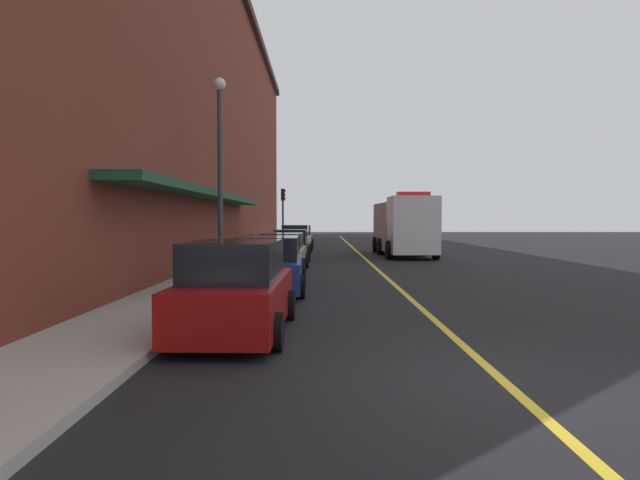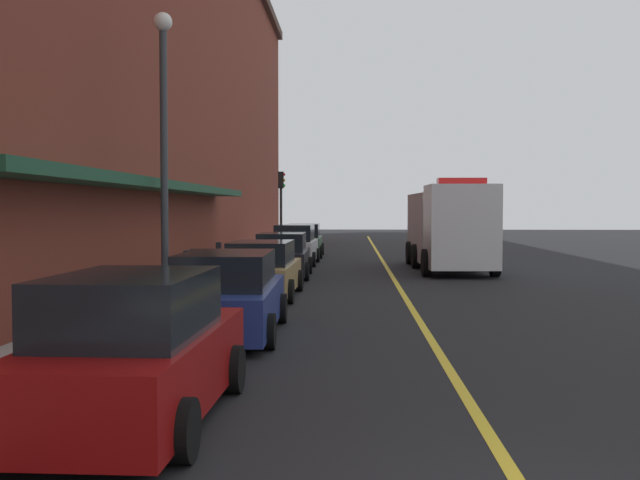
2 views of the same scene
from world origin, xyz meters
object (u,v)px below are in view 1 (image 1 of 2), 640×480
Objects in this scene: parked_car_0 at (234,291)px; parking_meter_2 at (233,250)px; parked_car_1 at (267,266)px; parked_car_2 at (280,253)px; parked_car_3 at (288,246)px; street_lamp_left at (217,155)px; box_truck at (400,226)px; parked_car_4 at (293,240)px; parked_car_5 at (297,237)px; parking_meter_3 at (249,244)px; traffic_light_near at (280,206)px; parking_meter_0 at (237,249)px; parking_meter_1 at (234,250)px.

parked_car_0 reaches higher than parking_meter_2.
parked_car_2 is at bearing -0.56° from parked_car_1.
parking_meter_2 is at bearing 170.64° from parked_car_3.
parked_car_0 is 10.13m from street_lamp_left.
parked_car_2 is 0.57× the size of box_truck.
parked_car_4 reaches higher than parked_car_5.
parking_meter_3 is 19.28m from traffic_light_near.
box_truck is 6.41× the size of parking_meter_0.
parked_car_5 is at bearing 0.66° from parked_car_4.
parked_car_4 is at bearing 82.32° from street_lamp_left.
parking_meter_2 is 0.19× the size of street_lamp_left.
parked_car_2 is 0.70× the size of street_lamp_left.
street_lamp_left is 23.14m from traffic_light_near.
parked_car_0 is 5.93m from parked_car_1.
parking_meter_2 is 23.49m from traffic_light_near.
parked_car_4 is (0.02, 12.00, 0.08)m from parked_car_2.
box_truck reaches higher than parked_car_2.
parked_car_5 is 3.39× the size of parking_meter_3.
parking_meter_0 is 0.31× the size of traffic_light_near.
box_truck is 6.41× the size of parking_meter_3.
parked_car_1 is at bearing -178.49° from parked_car_2.
parked_car_4 is 6.87m from box_truck.
parked_car_3 is 0.99× the size of parked_car_5.
street_lamp_left is at bearing -98.67° from parking_meter_3.
parking_meter_3 is (-1.41, -4.98, 0.31)m from parked_car_3.
parked_car_1 is 3.51m from parking_meter_1.
parked_car_3 is 7.32m from box_truck.
parked_car_1 is 3.69× the size of parking_meter_1.
street_lamp_left reaches higher than box_truck.
parking_meter_1 is (0.00, -0.60, 0.00)m from parking_meter_0.
parked_car_0 is at bearing -87.69° from traffic_light_near.
street_lamp_left reaches higher than parked_car_2.
parked_car_1 is 4.06m from parking_meter_0.
parked_car_3 reaches higher than parking_meter_2.
parked_car_5 is 0.53× the size of box_truck.
parked_car_5 reaches higher than parking_meter_2.
box_truck is 15.22m from street_lamp_left.
traffic_light_near reaches higher than parked_car_4.
box_truck is at bearing 58.37° from parking_meter_1.
parked_car_1 is 7.42m from parking_meter_3.
parked_car_3 is 0.98× the size of parked_car_4.
parking_meter_2 is at bearing 175.91° from parked_car_4.
parking_meter_2 is at bearing 157.69° from parked_car_2.
traffic_light_near is (0.06, 23.25, 2.10)m from parking_meter_1.
parking_meter_1 is (-1.41, -9.07, 0.31)m from parked_car_3.
parking_meter_2 is (0.00, -0.15, 0.00)m from parking_meter_1.
parking_meter_2 is (-1.41, -9.22, 0.31)m from parked_car_3.
box_truck is (6.30, 15.77, 0.92)m from parked_car_1.
parked_car_1 is 1.10× the size of parked_car_3.
parked_car_3 reaches higher than parking_meter_1.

